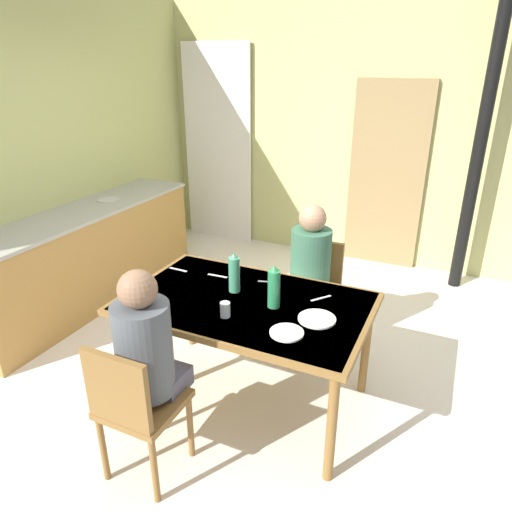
{
  "coord_description": "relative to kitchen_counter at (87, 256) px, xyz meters",
  "views": [
    {
      "loc": [
        1.33,
        -2.5,
        2.15
      ],
      "look_at": [
        0.19,
        -0.05,
        1.01
      ],
      "focal_mm": 32.34,
      "sensor_mm": 36.0,
      "label": 1
    }
  ],
  "objects": [
    {
      "name": "dining_table",
      "position": [
        2.01,
        -0.67,
        0.24
      ],
      "size": [
        1.55,
        0.97,
        0.76
      ],
      "color": "brown",
      "rests_on": "ground_plane"
    },
    {
      "name": "ground_plane",
      "position": [
        1.83,
        -0.47,
        -0.45
      ],
      "size": [
        6.89,
        6.89,
        0.0
      ],
      "primitive_type": "plane",
      "color": "silver"
    },
    {
      "name": "cutlery_fork_far",
      "position": [
        1.36,
        -0.46,
        0.31
      ],
      "size": [
        0.15,
        0.02,
        0.0
      ],
      "primitive_type": "cube",
      "rotation": [
        0.0,
        0.0,
        3.1
      ],
      "color": "silver",
      "rests_on": "dining_table"
    },
    {
      "name": "wall_left",
      "position": [
        -0.33,
        0.19,
        0.96
      ],
      "size": [
        0.1,
        3.97,
        2.82
      ],
      "primitive_type": "cube",
      "color": "tan",
      "rests_on": "ground_plane"
    },
    {
      "name": "cutlery_knife_near",
      "position": [
        2.43,
        -0.44,
        0.31
      ],
      "size": [
        0.1,
        0.13,
        0.0
      ],
      "primitive_type": "cube",
      "rotation": [
        0.0,
        0.0,
        4.06
      ],
      "color": "silver",
      "rests_on": "dining_table"
    },
    {
      "name": "water_bottle_green_near",
      "position": [
        1.89,
        -0.58,
        0.44
      ],
      "size": [
        0.07,
        0.07,
        0.27
      ],
      "color": "#3E8B66",
      "rests_on": "dining_table"
    },
    {
      "name": "stove_pipe_column",
      "position": [
        3.21,
        1.83,
        0.96
      ],
      "size": [
        0.12,
        0.12,
        2.82
      ],
      "primitive_type": "cylinder",
      "color": "black",
      "rests_on": "ground_plane"
    },
    {
      "name": "cutlery_knife_far",
      "position": [
        2.04,
        -0.37,
        0.31
      ],
      "size": [
        0.15,
        0.06,
        0.0
      ],
      "primitive_type": "cube",
      "rotation": [
        0.0,
        0.0,
        0.27
      ],
      "color": "silver",
      "rests_on": "dining_table"
    },
    {
      "name": "water_bottle_green_far",
      "position": [
        2.2,
        -0.66,
        0.44
      ],
      "size": [
        0.08,
        0.08,
        0.28
      ],
      "color": "#267A49",
      "rests_on": "dining_table"
    },
    {
      "name": "person_far_diner",
      "position": [
        2.2,
        0.03,
        0.33
      ],
      "size": [
        0.3,
        0.37,
        0.77
      ],
      "rotation": [
        0.0,
        0.0,
        3.14
      ],
      "color": "#346F47",
      "rests_on": "ground_plane"
    },
    {
      "name": "door_wooden",
      "position": [
        2.36,
        2.1,
        0.55
      ],
      "size": [
        0.8,
        0.05,
        2.0
      ],
      "primitive_type": "cube",
      "color": "olive",
      "rests_on": "ground_plane"
    },
    {
      "name": "wall_back",
      "position": [
        1.83,
        2.18,
        0.96
      ],
      "size": [
        4.51,
        0.1,
        2.82
      ],
      "primitive_type": "cube",
      "color": "tan",
      "rests_on": "ground_plane"
    },
    {
      "name": "chair_near_diner",
      "position": [
        1.77,
        -1.51,
        0.05
      ],
      "size": [
        0.4,
        0.4,
        0.87
      ],
      "color": "brown",
      "rests_on": "ground_plane"
    },
    {
      "name": "curtain_panel",
      "position": [
        0.28,
        2.08,
        0.73
      ],
      "size": [
        0.9,
        0.03,
        2.37
      ],
      "primitive_type": "cube",
      "color": "white",
      "rests_on": "ground_plane"
    },
    {
      "name": "dinner_plate_near_left",
      "position": [
        2.38,
        -0.92,
        0.32
      ],
      "size": [
        0.19,
        0.19,
        0.01
      ],
      "primitive_type": "cylinder",
      "color": "white",
      "rests_on": "dining_table"
    },
    {
      "name": "chair_far_diner",
      "position": [
        2.2,
        0.16,
        0.05
      ],
      "size": [
        0.4,
        0.4,
        0.87
      ],
      "rotation": [
        0.0,
        0.0,
        3.14
      ],
      "color": "brown",
      "rests_on": "ground_plane"
    },
    {
      "name": "person_near_diner",
      "position": [
        1.77,
        -1.37,
        0.33
      ],
      "size": [
        0.3,
        0.37,
        0.77
      ],
      "color": "#4D4C5D",
      "rests_on": "ground_plane"
    },
    {
      "name": "drinking_glass_by_near_diner",
      "position": [
        2.13,
        -0.52,
        0.36
      ],
      "size": [
        0.06,
        0.06,
        0.09
      ],
      "primitive_type": "cylinder",
      "color": "silver",
      "rests_on": "dining_table"
    },
    {
      "name": "cutlery_fork_near",
      "position": [
        1.67,
        -0.43,
        0.31
      ],
      "size": [
        0.15,
        0.02,
        0.0
      ],
      "primitive_type": "cube",
      "rotation": [
        0.0,
        0.0,
        0.05
      ],
      "color": "silver",
      "rests_on": "dining_table"
    },
    {
      "name": "dinner_plate_near_right",
      "position": [
        2.49,
        -0.7,
        0.32
      ],
      "size": [
        0.22,
        0.22,
        0.01
      ],
      "primitive_type": "cylinder",
      "color": "white",
      "rests_on": "dining_table"
    },
    {
      "name": "drinking_glass_by_far_diner",
      "position": [
        1.99,
        -0.9,
        0.35
      ],
      "size": [
        0.06,
        0.06,
        0.09
      ],
      "primitive_type": "cylinder",
      "color": "silver",
      "rests_on": "dining_table"
    },
    {
      "name": "kitchen_counter",
      "position": [
        0.0,
        0.0,
        0.0
      ],
      "size": [
        0.61,
        2.54,
        0.91
      ],
      "color": "#A3773C",
      "rests_on": "ground_plane"
    }
  ]
}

